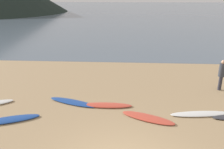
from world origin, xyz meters
TOP-DOWN VIEW (x-y plane):
  - ground_plane at (0.00, 10.00)m, footprint 120.00×120.00m
  - ocean_water at (0.00, 60.87)m, footprint 140.00×100.00m
  - surfboard_2 at (-4.43, 2.65)m, footprint 2.39×1.37m
  - surfboard_3 at (-2.28, 4.35)m, footprint 2.38×1.27m
  - surfboard_4 at (-0.74, 4.13)m, footprint 2.17×0.53m
  - surfboard_5 at (0.95, 3.16)m, footprint 2.20×1.39m
  - surfboard_6 at (3.10, 3.61)m, footprint 2.51×0.78m
  - person_0 at (4.80, 6.29)m, footprint 0.32×0.32m

SIDE VIEW (x-z plane):
  - ground_plane at x=0.00m, z-range -0.20..0.00m
  - ocean_water at x=0.00m, z-range 0.00..0.00m
  - surfboard_3 at x=-2.28m, z-range 0.00..0.08m
  - surfboard_6 at x=3.10m, z-range 0.00..0.08m
  - surfboard_5 at x=0.95m, z-range 0.00..0.08m
  - surfboard_4 at x=-0.74m, z-range 0.00..0.09m
  - surfboard_2 at x=-4.43m, z-range 0.00..0.09m
  - person_0 at x=4.80m, z-range 0.14..1.70m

